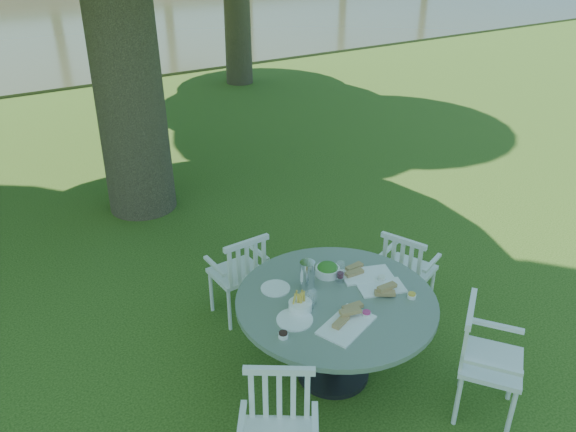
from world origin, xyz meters
name	(u,v)px	position (x,y,z in m)	size (l,w,h in m)	color
ground	(300,306)	(0.00, 0.00, 0.00)	(140.00, 140.00, 0.00)	#1E3A0C
table	(336,313)	(-0.27, -0.87, 0.59)	(1.47, 1.47, 0.72)	black
chair_ne	(405,268)	(0.72, -0.57, 0.48)	(0.50, 0.52, 0.81)	white
chair_nw	(242,271)	(-0.51, 0.13, 0.49)	(0.43, 0.41, 0.83)	white
chair_sw	(279,425)	(-1.13, -1.45, 0.50)	(0.58, 0.57, 0.84)	white
chair_se	(479,352)	(0.36, -1.68, 0.52)	(0.60, 0.60, 0.88)	white
tableware	(326,289)	(-0.30, -0.78, 0.76)	(1.18, 0.92, 0.23)	white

